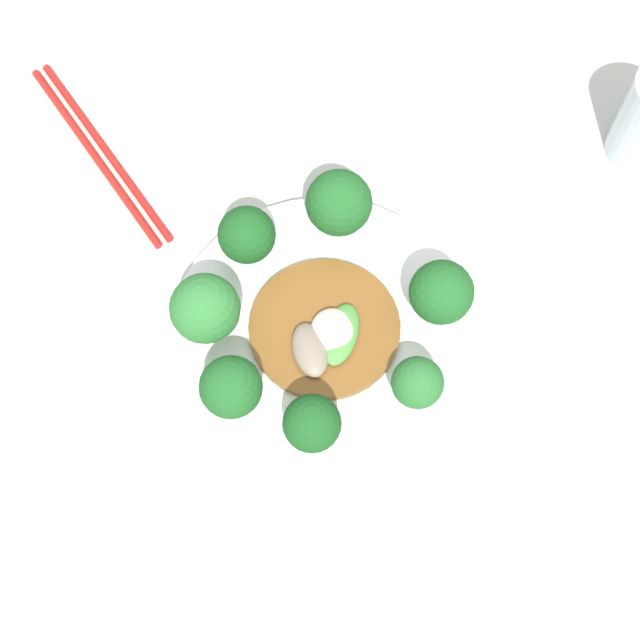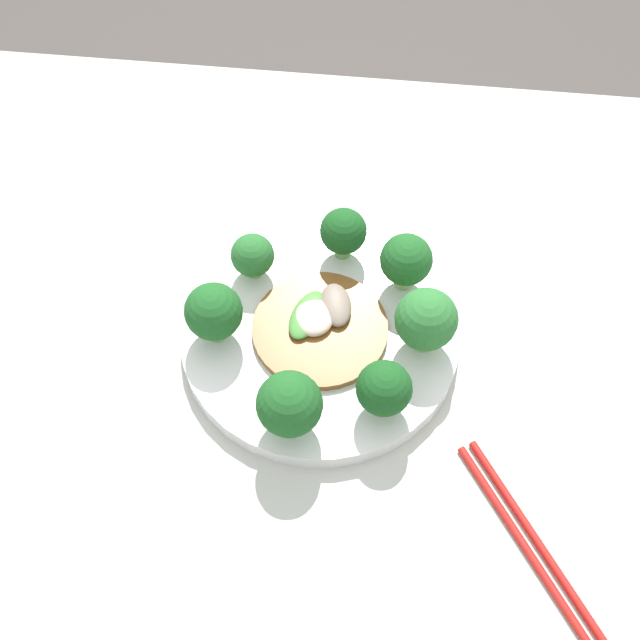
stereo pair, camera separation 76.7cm
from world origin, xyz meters
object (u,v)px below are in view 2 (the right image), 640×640
object	(u,v)px
broccoli_south	(340,232)
stirfry_center	(320,324)
broccoli_east	(214,312)
broccoli_southwest	(406,260)
broccoli_northwest	(384,389)
plate	(320,337)
broccoli_west	(426,320)
broccoli_north	(289,405)
chopsticks	(545,565)
broccoli_southeast	(253,256)

from	to	relation	value
broccoli_south	stirfry_center	bearing A→B (deg)	83.53
broccoli_east	broccoli_southwest	bearing A→B (deg)	-155.64
broccoli_northwest	stirfry_center	distance (m)	0.11
plate	broccoli_west	world-z (taller)	broccoli_west
broccoli_north	broccoli_southwest	xyz separation A→B (m)	(-0.09, -0.17, -0.00)
plate	broccoli_north	size ratio (longest dim) A/B	3.83
plate	broccoli_northwest	xyz separation A→B (m)	(-0.06, 0.08, 0.04)
broccoli_west	broccoli_north	world-z (taller)	broccoli_west
broccoli_southwest	broccoli_south	bearing A→B (deg)	-24.90
broccoli_north	chopsticks	bearing A→B (deg)	156.43
broccoli_south	stirfry_center	distance (m)	0.10
broccoli_east	chopsticks	bearing A→B (deg)	148.74
broccoli_northwest	chopsticks	xyz separation A→B (m)	(-0.15, 0.13, -0.05)
broccoli_west	broccoli_southwest	size ratio (longest dim) A/B	1.10
broccoli_southwest	stirfry_center	world-z (taller)	broccoli_southwest
broccoli_southeast	chopsticks	size ratio (longest dim) A/B	0.24
broccoli_north	broccoli_east	distance (m)	0.12
broccoli_southwest	broccoli_southeast	bearing A→B (deg)	1.21
plate	broccoli_west	xyz separation A→B (m)	(-0.10, 0.00, 0.05)
broccoli_west	broccoli_southeast	xyz separation A→B (m)	(0.17, -0.06, -0.01)
broccoli_northwest	stirfry_center	xyz separation A→B (m)	(0.07, -0.08, -0.03)
broccoli_southeast	stirfry_center	bearing A→B (deg)	141.57
plate	broccoli_southwest	size ratio (longest dim) A/B	4.14
broccoli_west	broccoli_north	xyz separation A→B (m)	(0.11, 0.10, -0.00)
plate	broccoli_west	bearing A→B (deg)	178.22
broccoli_south	broccoli_east	distance (m)	0.15
plate	broccoli_north	distance (m)	0.11
broccoli_west	broccoli_south	xyz separation A→B (m)	(0.09, -0.10, -0.01)
plate	broccoli_southeast	xyz separation A→B (m)	(0.07, -0.06, 0.04)
plate	broccoli_southwest	world-z (taller)	broccoli_southwest
broccoli_south	chopsticks	xyz separation A→B (m)	(-0.20, 0.30, -0.05)
broccoli_southwest	chopsticks	bearing A→B (deg)	116.96
broccoli_south	broccoli_north	bearing A→B (deg)	82.67
broccoli_west	broccoli_east	xyz separation A→B (m)	(0.20, 0.01, -0.00)
broccoli_north	broccoli_west	bearing A→B (deg)	-138.90
broccoli_east	stirfry_center	bearing A→B (deg)	-169.46
broccoli_southeast	stirfry_center	distance (m)	0.09
broccoli_southeast	chopsticks	bearing A→B (deg)	137.24
plate	broccoli_southwest	xyz separation A→B (m)	(-0.08, -0.07, 0.05)
plate	chopsticks	xyz separation A→B (m)	(-0.21, 0.20, -0.01)
broccoli_west	broccoli_north	bearing A→B (deg)	41.10
broccoli_northwest	broccoli_southwest	world-z (taller)	broccoli_southwest
broccoli_south	plate	bearing A→B (deg)	84.11
plate	stirfry_center	distance (m)	0.02
broccoli_southeast	broccoli_east	xyz separation A→B (m)	(0.02, 0.08, 0.01)
chopsticks	broccoli_northwest	bearing A→B (deg)	-40.61
broccoli_south	broccoli_southeast	world-z (taller)	broccoli_south
broccoli_southwest	chopsticks	xyz separation A→B (m)	(-0.14, 0.27, -0.05)
broccoli_west	broccoli_northwest	size ratio (longest dim) A/B	1.17
broccoli_east	chopsticks	size ratio (longest dim) A/B	0.31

